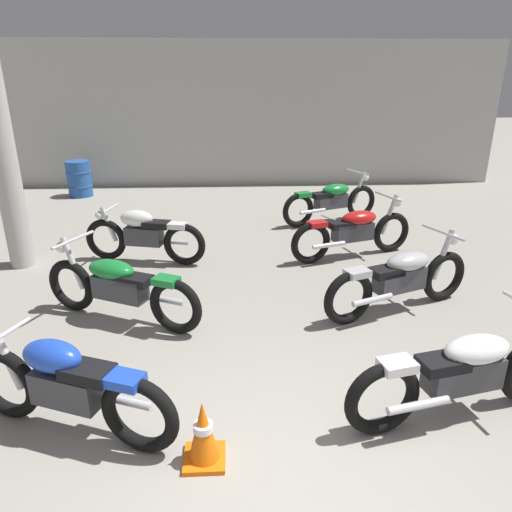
% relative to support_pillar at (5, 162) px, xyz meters
% --- Properties ---
extents(ground_plane, '(60.00, 60.00, 0.00)m').
position_rel_support_pillar_xyz_m(ground_plane, '(3.57, -4.64, -1.60)').
color(ground_plane, gray).
extents(back_wall, '(13.37, 0.24, 3.60)m').
position_rel_support_pillar_xyz_m(back_wall, '(3.57, 5.63, 0.20)').
color(back_wall, '#B2B2AD').
rests_on(back_wall, ground).
extents(support_pillar, '(0.36, 0.36, 3.20)m').
position_rel_support_pillar_xyz_m(support_pillar, '(0.00, 0.00, 0.00)').
color(support_pillar, '#B2B2AD').
rests_on(support_pillar, ground).
extents(motorcycle_left_row_0, '(1.88, 0.82, 0.88)m').
position_rel_support_pillar_xyz_m(motorcycle_left_row_0, '(1.91, -3.79, -1.14)').
color(motorcycle_left_row_0, black).
rests_on(motorcycle_left_row_0, ground).
extents(motorcycle_left_row_1, '(2.01, 1.09, 0.97)m').
position_rel_support_pillar_xyz_m(motorcycle_left_row_1, '(1.92, -1.88, -1.15)').
color(motorcycle_left_row_1, black).
rests_on(motorcycle_left_row_1, ground).
extents(motorcycle_left_row_2, '(1.94, 0.63, 0.88)m').
position_rel_support_pillar_xyz_m(motorcycle_left_row_2, '(1.88, 0.03, -1.14)').
color(motorcycle_left_row_2, black).
rests_on(motorcycle_left_row_2, ground).
extents(motorcycle_right_row_0, '(2.14, 0.81, 0.97)m').
position_rel_support_pillar_xyz_m(motorcycle_right_row_0, '(5.20, -3.76, -1.15)').
color(motorcycle_right_row_0, black).
rests_on(motorcycle_right_row_0, ground).
extents(motorcycle_right_row_1, '(2.05, 1.01, 0.97)m').
position_rel_support_pillar_xyz_m(motorcycle_right_row_1, '(5.32, -1.81, -1.15)').
color(motorcycle_right_row_1, black).
rests_on(motorcycle_right_row_1, ground).
extents(motorcycle_right_row_2, '(2.10, 0.92, 0.97)m').
position_rel_support_pillar_xyz_m(motorcycle_right_row_2, '(5.20, 0.07, -1.15)').
color(motorcycle_right_row_2, black).
rests_on(motorcycle_right_row_2, ground).
extents(motorcycle_right_row_3, '(2.04, 1.03, 0.97)m').
position_rel_support_pillar_xyz_m(motorcycle_right_row_3, '(5.25, 2.03, -1.15)').
color(motorcycle_right_row_3, black).
rests_on(motorcycle_right_row_3, ground).
extents(oil_drum, '(0.59, 0.59, 0.85)m').
position_rel_support_pillar_xyz_m(oil_drum, '(-0.40, 4.50, -1.18)').
color(oil_drum, '#23519E').
rests_on(oil_drum, ground).
extents(traffic_cone, '(0.32, 0.32, 0.54)m').
position_rel_support_pillar_xyz_m(traffic_cone, '(3.02, -4.17, -1.34)').
color(traffic_cone, orange).
rests_on(traffic_cone, ground).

